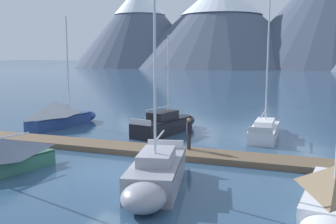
# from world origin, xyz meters

# --- Properties ---
(ground_plane) EXTENTS (700.00, 700.00, 0.00)m
(ground_plane) POSITION_xyz_m (0.00, 0.00, 0.00)
(ground_plane) COLOR #2D4C6B
(mountain_west_summit) EXTENTS (64.64, 64.64, 38.77)m
(mountain_west_summit) POSITION_xyz_m (-82.58, 154.17, 19.99)
(mountain_west_summit) COLOR #4C566B
(mountain_west_summit) RESTS_ON ground
(mountain_central_massif) EXTENTS (89.51, 89.51, 39.52)m
(mountain_central_massif) POSITION_xyz_m (-44.92, 163.44, 20.54)
(mountain_central_massif) COLOR #4C566B
(mountain_central_massif) RESTS_ON ground
(dock) EXTENTS (22.54, 3.64, 0.30)m
(dock) POSITION_xyz_m (0.00, 4.00, 0.15)
(dock) COLOR brown
(dock) RESTS_ON ground
(sailboat_nearest_berth) EXTENTS (2.06, 6.55, 8.08)m
(sailboat_nearest_berth) POSITION_xyz_m (-9.80, 8.28, 0.91)
(sailboat_nearest_berth) COLOR navy
(sailboat_nearest_berth) RESTS_ON ground
(sailboat_mid_dock_port) EXTENTS (2.46, 6.60, 6.61)m
(sailboat_mid_dock_port) POSITION_xyz_m (-1.73, 9.61, 0.61)
(sailboat_mid_dock_port) COLOR black
(sailboat_mid_dock_port) RESTS_ON ground
(sailboat_mid_dock_starboard) EXTENTS (3.35, 6.27, 7.40)m
(sailboat_mid_dock_starboard) POSITION_xyz_m (2.71, -1.17, 0.62)
(sailboat_mid_dock_starboard) COLOR #93939E
(sailboat_mid_dock_starboard) RESTS_ON ground
(sailboat_far_berth) EXTENTS (2.02, 6.45, 8.88)m
(sailboat_far_berth) POSITION_xyz_m (4.68, 11.07, 0.50)
(sailboat_far_berth) COLOR silver
(sailboat_far_berth) RESTS_ON ground
(sailboat_outer_slip) EXTENTS (2.19, 6.02, 7.38)m
(sailboat_outer_slip) POSITION_xyz_m (9.17, -0.61, 0.71)
(sailboat_outer_slip) COLOR white
(sailboat_outer_slip) RESTS_ON ground
(person_on_dock) EXTENTS (0.40, 0.50, 1.69)m
(person_on_dock) POSITION_xyz_m (1.87, 4.56, 1.26)
(person_on_dock) COLOR #232328
(person_on_dock) RESTS_ON dock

